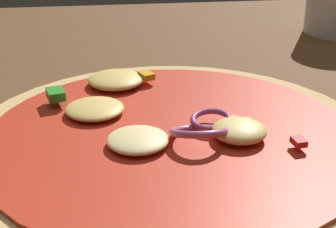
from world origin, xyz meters
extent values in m
cube|color=brown|center=(0.00, 0.00, 0.02)|extent=(1.43, 0.94, 0.03)
cylinder|color=tan|center=(0.02, -0.02, 0.04)|extent=(0.29, 0.29, 0.01)
cylinder|color=red|center=(0.02, -0.02, 0.04)|extent=(0.26, 0.26, 0.00)
ellipsoid|color=#E5BC60|center=(-0.01, 0.07, 0.05)|extent=(0.05, 0.05, 0.01)
ellipsoid|color=#EFCC72|center=(0.07, -0.04, 0.05)|extent=(0.04, 0.04, 0.01)
ellipsoid|color=#E5BC60|center=(-0.03, 0.02, 0.05)|extent=(0.04, 0.04, 0.01)
ellipsoid|color=#F4DB8E|center=(0.00, -0.04, 0.05)|extent=(0.04, 0.04, 0.01)
torus|color=#B25984|center=(0.04, -0.04, 0.05)|extent=(0.04, 0.04, 0.02)
torus|color=#93386B|center=(0.05, -0.02, 0.05)|extent=(0.04, 0.04, 0.01)
cube|color=#2D8C28|center=(-0.06, 0.04, 0.06)|extent=(0.02, 0.02, 0.01)
cube|color=orange|center=(0.07, -0.02, 0.05)|extent=(0.01, 0.01, 0.00)
cube|color=orange|center=(0.02, 0.07, 0.05)|extent=(0.01, 0.02, 0.01)
cube|color=red|center=(0.10, -0.06, 0.05)|extent=(0.01, 0.01, 0.00)
cube|color=orange|center=(0.08, -0.03, 0.05)|extent=(0.01, 0.01, 0.00)
camera|label=1|loc=(-0.02, -0.32, 0.20)|focal=52.51mm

